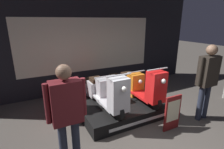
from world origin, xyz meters
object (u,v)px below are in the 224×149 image
object	(u,v)px
scooter_display_left	(107,93)
scooter_backrow_0	(64,97)
scooter_backrow_1	(97,91)
scooter_backrow_2	(125,86)
scooter_display_right	(141,86)
person_left_browsing	(67,109)
person_right_browsing	(207,76)
price_sign_board	(172,113)

from	to	relation	value
scooter_display_left	scooter_backrow_0	bearing A→B (deg)	133.49
scooter_backrow_1	scooter_backrow_2	world-z (taller)	same
scooter_display_right	scooter_backrow_1	world-z (taller)	scooter_display_right
scooter_display_left	person_left_browsing	xyz separation A→B (m)	(-1.15, -1.03, 0.35)
scooter_backrow_0	person_left_browsing	world-z (taller)	person_left_browsing
scooter_display_right	scooter_backrow_0	world-z (taller)	scooter_display_right
scooter_display_left	scooter_backrow_2	distance (m)	1.39
scooter_display_right	scooter_backrow_1	size ratio (longest dim) A/B	1.00
person_right_browsing	price_sign_board	bearing A→B (deg)	-179.86
scooter_display_left	price_sign_board	size ratio (longest dim) A/B	2.13
scooter_display_right	person_right_browsing	size ratio (longest dim) A/B	0.94
person_left_browsing	scooter_backrow_2	bearing A→B (deg)	41.19
scooter_display_right	person_right_browsing	bearing A→B (deg)	-43.81
scooter_backrow_1	scooter_backrow_0	bearing A→B (deg)	180.00
scooter_display_right	person_left_browsing	world-z (taller)	person_left_browsing
scooter_backrow_0	scooter_backrow_1	world-z (taller)	same
scooter_backrow_2	price_sign_board	distance (m)	1.92
scooter_display_right	price_sign_board	size ratio (longest dim) A/B	2.13
price_sign_board	scooter_backrow_0	bearing A→B (deg)	134.89
scooter_backrow_0	scooter_display_left	bearing A→B (deg)	-46.51
scooter_display_left	scooter_backrow_1	size ratio (longest dim) A/B	1.00
scooter_display_right	person_left_browsing	distance (m)	2.40
scooter_display_right	scooter_backrow_1	distance (m)	1.29
scooter_display_left	scooter_backrow_1	xyz separation A→B (m)	(0.10, 0.88, -0.30)
scooter_backrow_1	person_right_browsing	size ratio (longest dim) A/B	0.94
scooter_display_left	scooter_backrow_2	xyz separation A→B (m)	(1.03, 0.88, -0.30)
scooter_display_right	scooter_backrow_0	bearing A→B (deg)	154.19
scooter_backrow_1	person_right_browsing	xyz separation A→B (m)	(1.97, -1.91, 0.70)
scooter_backrow_1	scooter_backrow_2	size ratio (longest dim) A/B	1.00
scooter_backrow_2	person_right_browsing	distance (m)	2.28
scooter_display_right	person_left_browsing	size ratio (longest dim) A/B	0.98
person_left_browsing	scooter_backrow_0	bearing A→B (deg)	80.64
scooter_backrow_0	scooter_backrow_1	distance (m)	0.94
scooter_backrow_0	scooter_display_right	bearing A→B (deg)	-25.81
scooter_display_right	person_right_browsing	xyz separation A→B (m)	(1.07, -1.03, 0.40)
scooter_display_right	scooter_display_left	bearing A→B (deg)	180.00
scooter_backrow_0	scooter_backrow_1	bearing A→B (deg)	0.00
scooter_display_left	price_sign_board	bearing A→B (deg)	-43.96
scooter_display_left	scooter_backrow_0	distance (m)	1.25
scooter_display_right	scooter_backrow_1	xyz separation A→B (m)	(-0.89, 0.88, -0.30)
scooter_display_left	scooter_display_right	bearing A→B (deg)	0.00
scooter_display_left	scooter_backrow_2	bearing A→B (deg)	40.55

